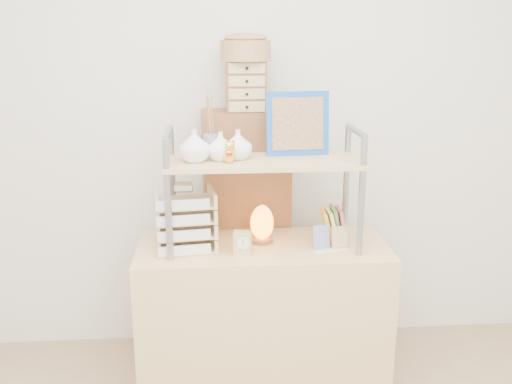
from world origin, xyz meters
TOP-DOWN VIEW (x-y plane):
  - room_shell at (0.00, 0.39)m, footprint 3.42×3.41m
  - desk at (0.00, 1.20)m, footprint 1.20×0.50m
  - cabinet at (-0.06, 1.57)m, footprint 0.46×0.26m
  - hutch at (-0.05, 1.21)m, footprint 0.90×0.34m
  - letter_tray at (-0.37, 1.19)m, footprint 0.29×0.28m
  - salt_lamp at (-0.00, 1.25)m, footprint 0.12×0.12m
  - desk_clock at (-0.10, 1.09)m, footprint 0.09×0.06m
  - postcard_stand at (0.31, 1.12)m, footprint 0.17×0.08m
  - drawer_chest at (-0.06, 1.55)m, footprint 0.20×0.16m
  - woven_basket at (-0.06, 1.55)m, footprint 0.25×0.25m

SIDE VIEW (x-z plane):
  - desk at x=0.00m, z-range 0.00..0.75m
  - cabinet at x=-0.06m, z-range 0.00..1.35m
  - postcard_stand at x=0.31m, z-range 0.72..0.84m
  - desk_clock at x=-0.10m, z-range 0.75..0.86m
  - salt_lamp at x=0.00m, z-range 0.75..0.94m
  - letter_tray at x=-0.37m, z-range 0.72..1.04m
  - hutch at x=-0.05m, z-range 0.81..1.54m
  - drawer_chest at x=-0.06m, z-range 1.35..1.60m
  - woven_basket at x=-0.06m, z-range 1.60..1.70m
  - room_shell at x=0.00m, z-range 0.39..3.00m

